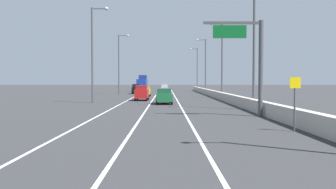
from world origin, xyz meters
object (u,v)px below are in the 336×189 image
(car_green_4, at_px, (164,96))
(lamp_post_right_fifth, at_px, (196,66))
(lamp_post_right_third, at_px, (221,56))
(car_red_0, at_px, (142,93))
(speed_advisory_sign, at_px, (295,100))
(lamp_post_right_second, at_px, (252,40))
(car_black_2, at_px, (136,89))
(lamp_post_left_mid, at_px, (94,49))
(overhead_sign_gantry, at_px, (251,56))
(car_silver_1, at_px, (164,87))
(lamp_post_right_fourth, at_px, (205,63))
(box_truck, at_px, (142,84))
(car_yellow_3, at_px, (145,91))
(lamp_post_left_far, at_px, (120,61))

(car_green_4, bearing_deg, lamp_post_right_fifth, 81.50)
(lamp_post_right_third, xyz_separation_m, car_red_0, (-12.03, -6.32, -5.66))
(speed_advisory_sign, bearing_deg, lamp_post_right_second, 85.82)
(lamp_post_right_fifth, bearing_deg, car_black_2, -119.89)
(lamp_post_right_second, xyz_separation_m, car_red_0, (-11.59, 16.47, -5.66))
(lamp_post_left_mid, bearing_deg, overhead_sign_gantry, -47.68)
(lamp_post_left_mid, bearing_deg, car_silver_1, 79.98)
(overhead_sign_gantry, height_order, speed_advisory_sign, overhead_sign_gantry)
(overhead_sign_gantry, bearing_deg, lamp_post_left_mid, 132.32)
(lamp_post_right_third, height_order, car_red_0, lamp_post_right_third)
(lamp_post_right_fourth, height_order, car_silver_1, lamp_post_right_fourth)
(lamp_post_left_mid, xyz_separation_m, car_green_4, (8.68, -1.66, -5.78))
(overhead_sign_gantry, height_order, car_green_4, overhead_sign_gantry)
(lamp_post_right_third, bearing_deg, box_truck, 110.80)
(lamp_post_right_fifth, bearing_deg, lamp_post_right_fourth, -90.37)
(car_silver_1, height_order, car_black_2, car_silver_1)
(lamp_post_right_third, height_order, car_silver_1, lamp_post_right_third)
(car_black_2, xyz_separation_m, car_green_4, (5.98, -33.61, -0.08))
(car_yellow_3, bearing_deg, box_truck, 94.53)
(lamp_post_right_third, distance_m, car_yellow_3, 15.39)
(overhead_sign_gantry, distance_m, car_green_4, 17.34)
(speed_advisory_sign, xyz_separation_m, car_red_0, (-10.49, 31.50, -0.70))
(car_yellow_3, xyz_separation_m, car_green_4, (3.43, -21.09, 0.01))
(lamp_post_right_third, relative_size, lamp_post_left_mid, 1.00)
(car_red_0, bearing_deg, car_black_2, 96.20)
(speed_advisory_sign, distance_m, lamp_post_right_fourth, 60.82)
(car_silver_1, bearing_deg, car_red_0, -94.07)
(lamp_post_right_fifth, xyz_separation_m, car_yellow_3, (-12.31, -38.38, -5.80))
(lamp_post_right_fifth, distance_m, car_yellow_3, 40.72)
(speed_advisory_sign, relative_size, lamp_post_left_far, 0.25)
(car_yellow_3, bearing_deg, car_silver_1, 83.49)
(overhead_sign_gantry, xyz_separation_m, car_silver_1, (-7.02, 65.54, -3.67))
(lamp_post_right_second, distance_m, car_yellow_3, 32.77)
(overhead_sign_gantry, height_order, lamp_post_right_fifth, lamp_post_right_fifth)
(car_yellow_3, distance_m, car_green_4, 21.37)
(lamp_post_right_fourth, bearing_deg, car_green_4, -103.40)
(car_yellow_3, height_order, box_truck, box_truck)
(lamp_post_left_far, distance_m, car_black_2, 7.89)
(speed_advisory_sign, relative_size, car_yellow_3, 0.67)
(car_black_2, xyz_separation_m, box_truck, (0.02, 19.33, 0.92))
(car_red_0, distance_m, car_silver_1, 42.62)
(box_truck, bearing_deg, overhead_sign_gantry, -79.35)
(lamp_post_right_second, height_order, lamp_post_left_far, same)
(speed_advisory_sign, relative_size, lamp_post_right_second, 0.25)
(car_black_2, relative_size, car_yellow_3, 0.97)
(overhead_sign_gantry, relative_size, car_red_0, 1.83)
(car_silver_1, height_order, car_green_4, car_silver_1)
(lamp_post_right_second, bearing_deg, car_red_0, 125.15)
(lamp_post_right_fourth, xyz_separation_m, car_black_2, (-14.72, -3.07, -5.71))
(lamp_post_right_second, distance_m, box_truck, 63.68)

